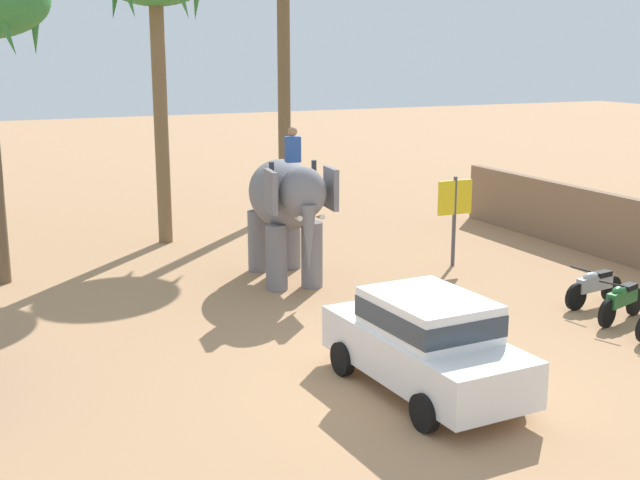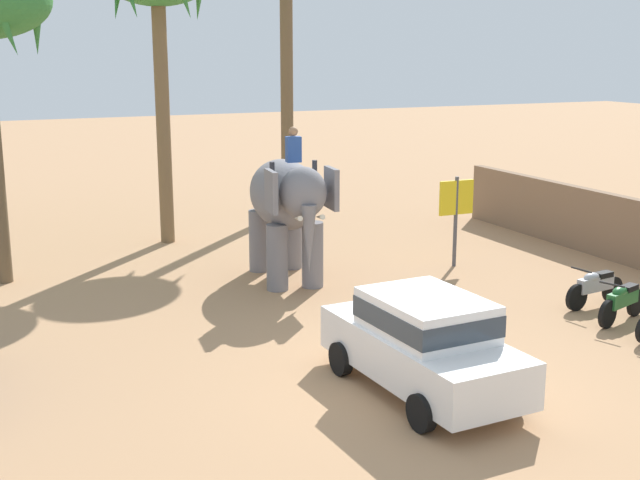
{
  "view_description": "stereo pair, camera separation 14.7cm",
  "coord_description": "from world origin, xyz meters",
  "px_view_note": "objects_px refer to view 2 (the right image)",
  "views": [
    {
      "loc": [
        -6.93,
        -11.41,
        5.67
      ],
      "look_at": [
        0.52,
        4.68,
        1.6
      ],
      "focal_mm": 47.12,
      "sensor_mm": 36.0,
      "label": 1
    },
    {
      "loc": [
        -6.79,
        -11.47,
        5.67
      ],
      "look_at": [
        0.52,
        4.68,
        1.6
      ],
      "focal_mm": 47.12,
      "sensor_mm": 36.0,
      "label": 2
    }
  ],
  "objects_px": {
    "motorcycle_fourth_in_row": "(622,301)",
    "motorcycle_far_in_row": "(595,286)",
    "elephant_with_mahout": "(287,202)",
    "signboard_yellow": "(456,204)",
    "car_sedan_foreground": "(423,340)"
  },
  "relations": [
    {
      "from": "elephant_with_mahout",
      "to": "signboard_yellow",
      "type": "relative_size",
      "value": 1.65
    },
    {
      "from": "car_sedan_foreground",
      "to": "motorcycle_fourth_in_row",
      "type": "bearing_deg",
      "value": 14.31
    },
    {
      "from": "car_sedan_foreground",
      "to": "elephant_with_mahout",
      "type": "distance_m",
      "value": 7.46
    },
    {
      "from": "car_sedan_foreground",
      "to": "motorcycle_fourth_in_row",
      "type": "relative_size",
      "value": 2.4
    },
    {
      "from": "elephant_with_mahout",
      "to": "motorcycle_far_in_row",
      "type": "distance_m",
      "value": 7.43
    },
    {
      "from": "motorcycle_fourth_in_row",
      "to": "motorcycle_far_in_row",
      "type": "relative_size",
      "value": 0.97
    },
    {
      "from": "car_sedan_foreground",
      "to": "elephant_with_mahout",
      "type": "xyz_separation_m",
      "value": [
        0.56,
        7.36,
        1.06
      ]
    },
    {
      "from": "motorcycle_fourth_in_row",
      "to": "signboard_yellow",
      "type": "bearing_deg",
      "value": 96.75
    },
    {
      "from": "motorcycle_far_in_row",
      "to": "signboard_yellow",
      "type": "height_order",
      "value": "signboard_yellow"
    },
    {
      "from": "elephant_with_mahout",
      "to": "motorcycle_fourth_in_row",
      "type": "relative_size",
      "value": 2.28
    },
    {
      "from": "elephant_with_mahout",
      "to": "motorcycle_far_in_row",
      "type": "xyz_separation_m",
      "value": [
        5.47,
        -4.8,
        -1.53
      ]
    },
    {
      "from": "signboard_yellow",
      "to": "motorcycle_fourth_in_row",
      "type": "bearing_deg",
      "value": -83.25
    },
    {
      "from": "motorcycle_fourth_in_row",
      "to": "motorcycle_far_in_row",
      "type": "distance_m",
      "value": 1.12
    },
    {
      "from": "signboard_yellow",
      "to": "car_sedan_foreground",
      "type": "bearing_deg",
      "value": -126.77
    },
    {
      "from": "elephant_with_mahout",
      "to": "signboard_yellow",
      "type": "xyz_separation_m",
      "value": [
        4.59,
        -0.47,
        -0.3
      ]
    }
  ]
}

